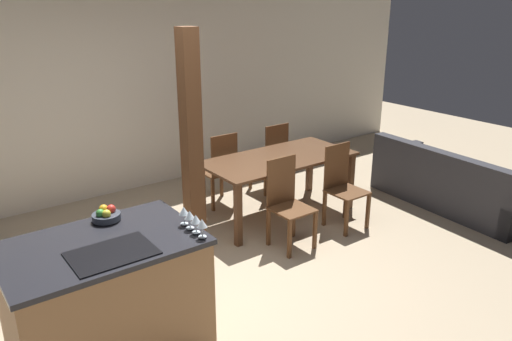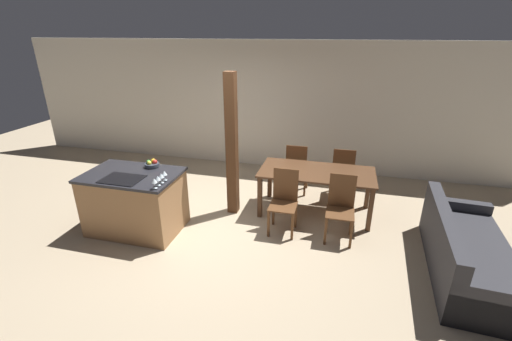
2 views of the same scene
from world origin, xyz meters
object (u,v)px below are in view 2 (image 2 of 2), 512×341
wine_glass_end (164,173)px  couch (466,255)px  wine_glass_middle (158,178)px  dining_table (317,177)px  dining_chair_far_right (343,172)px  dining_chair_near_right (341,207)px  dining_chair_far_left (297,168)px  timber_post (232,147)px  kitchen_island (135,202)px  wine_glass_near (154,181)px  fruit_bowl (152,164)px  wine_glass_far (161,176)px  dining_chair_near_left (284,200)px

wine_glass_end → couch: wine_glass_end is taller
wine_glass_middle → wine_glass_end: size_ratio=1.00×
wine_glass_end → dining_table: size_ratio=0.08×
dining_chair_far_right → dining_chair_near_right: bearing=90.0°
wine_glass_end → dining_chair_near_right: (2.41, 0.65, -0.54)m
dining_chair_far_left → timber_post: 1.49m
kitchen_island → timber_post: (1.26, 0.91, 0.69)m
wine_glass_near → fruit_bowl: bearing=122.8°
wine_glass_far → dining_chair_near_right: bearing=17.1°
wine_glass_end → dining_chair_far_right: bearing=39.5°
dining_chair_near_left → dining_chair_far_left: (0.00, 1.33, 0.00)m
dining_chair_near_right → dining_chair_far_right: (0.00, 1.33, 0.00)m
dining_chair_near_right → dining_chair_far_left: bearing=122.0°
wine_glass_near → dining_chair_far_left: 2.80m
dining_chair_far_right → timber_post: timber_post is taller
wine_glass_far → dining_chair_far_right: size_ratio=0.15×
kitchen_island → fruit_bowl: bearing=62.7°
wine_glass_near → dining_chair_near_right: (2.41, 0.92, -0.54)m
dining_chair_near_left → dining_chair_near_right: same height
kitchen_island → timber_post: bearing=35.7°
wine_glass_far → couch: wine_glass_far is taller
dining_table → dining_chair_near_left: bearing=-122.0°
wine_glass_far → dining_chair_near_right: wine_glass_far is taller
wine_glass_near → wine_glass_end: bearing=90.0°
dining_chair_far_right → timber_post: size_ratio=0.42×
kitchen_island → dining_chair_far_left: size_ratio=1.42×
dining_chair_far_right → fruit_bowl: bearing=28.6°
dining_chair_near_left → dining_chair_far_right: (0.83, 1.33, 0.00)m
dining_chair_far_left → timber_post: (-0.92, -0.97, 0.66)m
wine_glass_near → wine_glass_far: (0.00, 0.18, 0.00)m
dining_chair_far_right → couch: size_ratio=0.46×
fruit_bowl → dining_chair_near_left: 2.09m
wine_glass_middle → couch: 4.07m
fruit_bowl → dining_chair_near_right: (2.85, 0.22, -0.48)m
wine_glass_middle → dining_chair_far_right: wine_glass_middle is taller
wine_glass_end → timber_post: (0.65, 1.01, 0.11)m
dining_chair_near_left → dining_chair_far_left: 1.33m
dining_table → timber_post: 1.47m
wine_glass_far → dining_chair_near_right: 2.58m
fruit_bowl → dining_chair_near_left: (2.02, 0.22, -0.48)m
dining_chair_far_left → couch: size_ratio=0.46×
dining_chair_near_right → timber_post: timber_post is taller
dining_chair_near_left → wine_glass_far: bearing=-154.8°
dining_table → kitchen_island: bearing=-155.1°
dining_chair_near_left → dining_chair_far_right: 1.57m
dining_chair_far_right → timber_post: bearing=28.9°
dining_chair_far_left → wine_glass_near: bearing=55.0°
dining_chair_far_left → dining_chair_far_right: 0.83m
dining_table → timber_post: (-1.34, -0.30, 0.51)m
dining_table → timber_post: timber_post is taller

